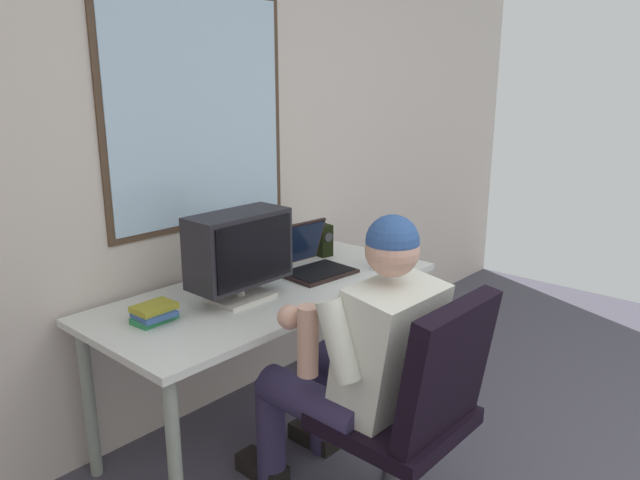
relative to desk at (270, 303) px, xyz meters
name	(u,v)px	position (x,y,z in m)	size (l,w,h in m)	color
wall_rear	(244,127)	(0.25, 0.43, 0.76)	(5.48, 0.08, 2.81)	beige
desk	(270,303)	(0.00, 0.00, 0.00)	(1.65, 0.74, 0.72)	gray
office_chair	(418,403)	(-0.15, -0.90, -0.10)	(0.57, 0.59, 0.95)	black
person_seated	(358,358)	(-0.15, -0.63, -0.02)	(0.53, 0.79, 1.20)	#31294B
crt_monitor	(239,250)	(-0.18, -0.01, 0.30)	(0.45, 0.21, 0.39)	beige
laptop	(308,259)	(0.30, 0.04, 0.13)	(0.36, 0.36, 0.24)	black
wine_glass	(377,250)	(0.55, -0.20, 0.17)	(0.09, 0.09, 0.15)	silver
desk_speaker	(324,240)	(0.55, 0.16, 0.16)	(0.08, 0.10, 0.17)	black
book_stack	(154,313)	(-0.57, 0.06, 0.11)	(0.17, 0.14, 0.07)	#287F48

